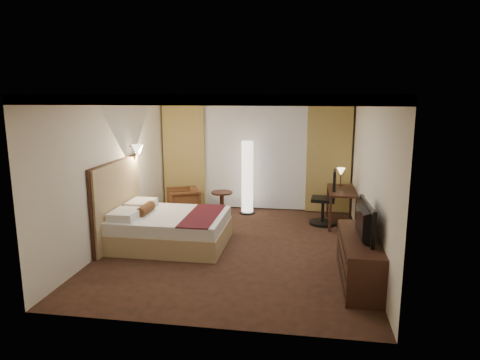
% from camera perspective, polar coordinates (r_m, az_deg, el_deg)
% --- Properties ---
extents(floor, '(4.50, 5.50, 0.01)m').
position_cam_1_polar(floor, '(7.81, -0.46, -8.88)').
color(floor, black).
rests_on(floor, ground).
extents(ceiling, '(4.50, 5.50, 0.01)m').
position_cam_1_polar(ceiling, '(7.32, -0.50, 11.35)').
color(ceiling, white).
rests_on(ceiling, back_wall).
extents(back_wall, '(4.50, 0.02, 2.70)m').
position_cam_1_polar(back_wall, '(10.14, 2.07, 3.69)').
color(back_wall, silver).
rests_on(back_wall, floor).
extents(left_wall, '(0.02, 5.50, 2.70)m').
position_cam_1_polar(left_wall, '(8.12, -16.35, 1.32)').
color(left_wall, silver).
rests_on(left_wall, floor).
extents(right_wall, '(0.02, 5.50, 2.70)m').
position_cam_1_polar(right_wall, '(7.43, 16.92, 0.38)').
color(right_wall, silver).
rests_on(right_wall, floor).
extents(crown_molding, '(4.50, 5.50, 0.12)m').
position_cam_1_polar(crown_molding, '(7.32, -0.49, 10.89)').
color(crown_molding, black).
rests_on(crown_molding, ceiling).
extents(soffit, '(4.50, 0.50, 0.20)m').
position_cam_1_polar(soffit, '(9.80, 1.94, 10.76)').
color(soffit, white).
rests_on(soffit, ceiling).
extents(curtain_sheer, '(2.48, 0.04, 2.45)m').
position_cam_1_polar(curtain_sheer, '(10.07, 2.01, 3.07)').
color(curtain_sheer, silver).
rests_on(curtain_sheer, back_wall).
extents(curtain_left_drape, '(1.00, 0.14, 2.45)m').
position_cam_1_polar(curtain_left_drape, '(10.36, -7.43, 3.20)').
color(curtain_left_drape, '#A3864A').
rests_on(curtain_left_drape, back_wall).
extents(curtain_right_drape, '(1.00, 0.14, 2.45)m').
position_cam_1_polar(curtain_right_drape, '(9.95, 11.73, 2.74)').
color(curtain_right_drape, '#A3864A').
rests_on(curtain_right_drape, back_wall).
extents(wall_sconce, '(0.24, 0.24, 0.24)m').
position_cam_1_polar(wall_sconce, '(8.66, -13.50, 3.87)').
color(wall_sconce, white).
rests_on(wall_sconce, left_wall).
extents(bed, '(1.99, 1.55, 0.58)m').
position_cam_1_polar(bed, '(7.93, -9.17, -6.49)').
color(bed, white).
rests_on(bed, floor).
extents(headboard, '(0.12, 1.85, 1.50)m').
position_cam_1_polar(headboard, '(8.16, -15.98, -2.91)').
color(headboard, tan).
rests_on(headboard, floor).
extents(armchair, '(0.86, 0.88, 0.70)m').
position_cam_1_polar(armchair, '(9.74, -7.59, -2.72)').
color(armchair, '#522718').
rests_on(armchair, floor).
extents(side_table, '(0.49, 0.49, 0.54)m').
position_cam_1_polar(side_table, '(9.75, -2.43, -3.11)').
color(side_table, black).
rests_on(side_table, floor).
extents(floor_lamp, '(0.35, 0.35, 1.68)m').
position_cam_1_polar(floor_lamp, '(9.74, 0.99, 0.34)').
color(floor_lamp, white).
rests_on(floor_lamp, floor).
extents(desk, '(0.55, 1.20, 0.75)m').
position_cam_1_polar(desk, '(9.25, 13.32, -3.52)').
color(desk, black).
rests_on(desk, floor).
extents(desk_lamp, '(0.18, 0.18, 0.34)m').
position_cam_1_polar(desk_lamp, '(9.57, 13.28, 0.32)').
color(desk_lamp, '#FFD899').
rests_on(desk_lamp, desk).
extents(office_chair, '(0.61, 0.61, 1.17)m').
position_cam_1_polar(office_chair, '(9.12, 11.04, -2.27)').
color(office_chair, black).
rests_on(office_chair, floor).
extents(dresser, '(0.50, 1.75, 0.68)m').
position_cam_1_polar(dresser, '(6.56, 15.57, -10.15)').
color(dresser, black).
rests_on(dresser, floor).
extents(television, '(0.65, 1.06, 0.14)m').
position_cam_1_polar(television, '(6.36, 15.61, -4.77)').
color(television, black).
rests_on(television, dresser).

